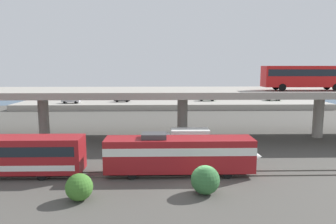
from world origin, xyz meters
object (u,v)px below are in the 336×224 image
at_px(parked_car_0, 71,100).
at_px(parked_car_1, 122,99).
at_px(service_truck_west, 183,141).
at_px(parked_car_2, 207,98).
at_px(transit_bus_on_overpass, 306,76).
at_px(parked_car_3, 273,98).
at_px(train_locomotive, 187,153).

distance_m(parked_car_0, parked_car_1, 12.82).
relative_size(service_truck_west, parked_car_2, 1.45).
xyz_separation_m(service_truck_west, parked_car_0, (-25.07, 41.44, 0.55)).
relative_size(transit_bus_on_overpass, parked_car_3, 2.87).
distance_m(parked_car_0, parked_car_2, 35.12).
height_order(transit_bus_on_overpass, parked_car_3, transit_bus_on_overpass).
bearing_deg(train_locomotive, transit_bus_on_overpass, 37.57).
distance_m(transit_bus_on_overpass, parked_car_3, 42.14).
height_order(train_locomotive, service_truck_west, train_locomotive).
bearing_deg(service_truck_west, parked_car_1, -74.16).
relative_size(train_locomotive, service_truck_west, 2.27).
bearing_deg(parked_car_1, service_truck_west, 105.84).
bearing_deg(parked_car_3, parked_car_0, 5.47).
height_order(service_truck_west, parked_car_2, service_truck_west).
height_order(parked_car_0, parked_car_2, same).
xyz_separation_m(train_locomotive, transit_bus_on_overpass, (17.80, 13.70, 7.14)).
bearing_deg(parked_car_3, train_locomotive, 62.58).
bearing_deg(parked_car_1, train_locomotive, 103.49).
bearing_deg(parked_car_2, parked_car_0, 7.63).
height_order(service_truck_west, parked_car_3, service_truck_west).
bearing_deg(transit_bus_on_overpass, train_locomotive, -142.43).
xyz_separation_m(transit_bus_on_overpass, parked_car_3, (10.19, 40.26, -7.15)).
bearing_deg(parked_car_3, service_truck_west, 59.11).
bearing_deg(parked_car_2, transit_bus_on_overpass, 101.21).
xyz_separation_m(train_locomotive, parked_car_2, (9.90, 53.56, -0.00)).
bearing_deg(train_locomotive, parked_car_1, 103.49).
distance_m(train_locomotive, parked_car_2, 54.46).
xyz_separation_m(transit_bus_on_overpass, service_truck_west, (-17.64, -6.24, -7.70)).
distance_m(service_truck_west, parked_car_2, 47.12).
xyz_separation_m(parked_car_1, parked_car_2, (22.37, 1.57, 0.00)).
relative_size(service_truck_west, parked_car_0, 1.53).
height_order(parked_car_2, parked_car_3, same).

